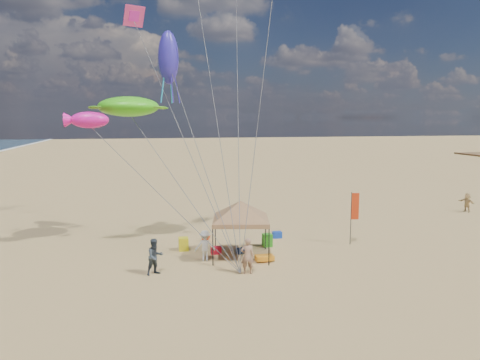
{
  "coord_description": "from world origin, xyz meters",
  "views": [
    {
      "loc": [
        -4.57,
        -19.02,
        7.1
      ],
      "look_at": [
        0.0,
        3.0,
        4.0
      ],
      "focal_mm": 34.02,
      "sensor_mm": 36.0,
      "label": 1
    }
  ],
  "objects": [
    {
      "name": "bag_orange",
      "position": [
        -1.28,
        6.54,
        0.18
      ],
      "size": [
        0.54,
        0.69,
        0.36
      ],
      "primitive_type": "cylinder",
      "rotation": [
        0.0,
        1.57,
        1.22
      ],
      "color": "red",
      "rests_on": "ground"
    },
    {
      "name": "feather_flag",
      "position": [
        6.73,
        4.07,
        2.0
      ],
      "size": [
        0.46,
        0.09,
        3.0
      ],
      "color": "black",
      "rests_on": "ground"
    },
    {
      "name": "canopy_tent",
      "position": [
        0.05,
        3.08,
        2.81
      ],
      "size": [
        5.37,
        5.37,
        3.38
      ],
      "color": "black",
      "rests_on": "ground"
    },
    {
      "name": "chair_green",
      "position": [
        1.89,
        4.68,
        0.35
      ],
      "size": [
        0.5,
        0.5,
        0.7
      ],
      "primitive_type": "cube",
      "color": "#2A951B",
      "rests_on": "ground"
    },
    {
      "name": "chair_yellow",
      "position": [
        -2.73,
        4.84,
        0.35
      ],
      "size": [
        0.5,
        0.5,
        0.7
      ],
      "primitive_type": "cube",
      "color": "gold",
      "rests_on": "ground"
    },
    {
      "name": "turtle_kite",
      "position": [
        -5.43,
        6.68,
        7.69
      ],
      "size": [
        3.84,
        3.37,
        1.09
      ],
      "primitive_type": "ellipsoid",
      "rotation": [
        0.0,
        0.0,
        -0.26
      ],
      "color": "#42CD17",
      "rests_on": "ground"
    },
    {
      "name": "beach_cart",
      "position": [
        1.05,
        2.07,
        0.2
      ],
      "size": [
        0.9,
        0.5,
        0.24
      ],
      "primitive_type": "cube",
      "color": "orange",
      "rests_on": "ground"
    },
    {
      "name": "stunt_kite_pink",
      "position": [
        -5.09,
        12.95,
        13.74
      ],
      "size": [
        1.5,
        1.11,
        1.26
      ],
      "primitive_type": "cube",
      "rotation": [
        0.44,
        0.0,
        0.41
      ],
      "color": "#FE3C90",
      "rests_on": "ground"
    },
    {
      "name": "squid_kite",
      "position": [
        -3.18,
        7.64,
        10.45
      ],
      "size": [
        1.44,
        1.44,
        2.99
      ],
      "primitive_type": "ellipsoid",
      "rotation": [
        0.0,
        0.0,
        0.3
      ],
      "color": "#3429AF",
      "rests_on": "ground"
    },
    {
      "name": "bag_navy",
      "position": [
        0.24,
        3.58,
        0.18
      ],
      "size": [
        0.69,
        0.54,
        0.36
      ],
      "primitive_type": "cylinder",
      "rotation": [
        0.0,
        1.57,
        0.35
      ],
      "color": "#0C1A38",
      "rests_on": "ground"
    },
    {
      "name": "crate_grey",
      "position": [
        1.27,
        2.29,
        0.14
      ],
      "size": [
        0.34,
        0.3,
        0.28
      ],
      "primitive_type": "cube",
      "color": "slate",
      "rests_on": "ground"
    },
    {
      "name": "cooler_red",
      "position": [
        -1.11,
        3.86,
        0.19
      ],
      "size": [
        0.54,
        0.38,
        0.38
      ],
      "primitive_type": "cube",
      "color": "red",
      "rests_on": "ground"
    },
    {
      "name": "ground",
      "position": [
        0.0,
        0.0,
        0.0
      ],
      "size": [
        280.0,
        280.0,
        0.0
      ],
      "primitive_type": "plane",
      "color": "tan",
      "rests_on": "ground"
    },
    {
      "name": "cooler_blue",
      "position": [
        2.93,
        6.27,
        0.19
      ],
      "size": [
        0.54,
        0.38,
        0.38
      ],
      "primitive_type": "cube",
      "color": "#153DB0",
      "rests_on": "ground"
    },
    {
      "name": "person_near_c",
      "position": [
        -1.82,
        2.8,
        0.78
      ],
      "size": [
        1.05,
        0.67,
        1.55
      ],
      "primitive_type": "imported",
      "rotation": [
        0.0,
        0.0,
        3.05
      ],
      "color": "silver",
      "rests_on": "ground"
    },
    {
      "name": "fish_kite",
      "position": [
        -7.36,
        5.63,
        6.98
      ],
      "size": [
        2.15,
        1.57,
        0.86
      ],
      "primitive_type": "ellipsoid",
      "rotation": [
        0.0,
        0.0,
        -0.35
      ],
      "color": "#FA16A1",
      "rests_on": "ground"
    },
    {
      "name": "person_near_a",
      "position": [
        -0.17,
        0.54,
        0.84
      ],
      "size": [
        0.64,
        0.45,
        1.68
      ],
      "primitive_type": "imported",
      "rotation": [
        0.0,
        0.0,
        3.06
      ],
      "color": "#A67B5F",
      "rests_on": "ground"
    },
    {
      "name": "person_near_b",
      "position": [
        -4.3,
        1.28,
        0.84
      ],
      "size": [
        1.02,
        0.94,
        1.67
      ],
      "primitive_type": "imported",
      "rotation": [
        0.0,
        0.0,
        0.5
      ],
      "color": "#313B43",
      "rests_on": "ground"
    },
    {
      "name": "person_far_c",
      "position": [
        19.15,
        10.59,
        0.74
      ],
      "size": [
        0.79,
        1.43,
        1.47
      ],
      "primitive_type": "imported",
      "rotation": [
        0.0,
        0.0,
        4.99
      ],
      "color": "tan",
      "rests_on": "ground"
    }
  ]
}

